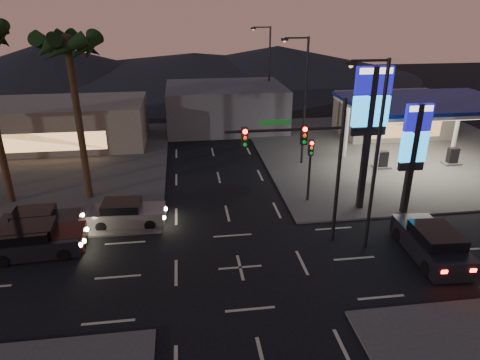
{
  "coord_description": "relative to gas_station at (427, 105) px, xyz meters",
  "views": [
    {
      "loc": [
        -2.46,
        -17.96,
        12.39
      ],
      "look_at": [
        0.57,
        4.21,
        3.0
      ],
      "focal_mm": 32.0,
      "sensor_mm": 36.0,
      "label": 1
    }
  ],
  "objects": [
    {
      "name": "ground",
      "position": [
        -16.0,
        -12.0,
        -5.08
      ],
      "size": [
        140.0,
        140.0,
        0.0
      ],
      "primitive_type": "plane",
      "color": "black",
      "rests_on": "ground"
    },
    {
      "name": "corner_lot_ne",
      "position": [
        0.0,
        4.0,
        -5.02
      ],
      "size": [
        24.0,
        24.0,
        0.12
      ],
      "primitive_type": "cube",
      "color": "#47443F",
      "rests_on": "ground"
    },
    {
      "name": "corner_lot_nw",
      "position": [
        -32.0,
        4.0,
        -5.02
      ],
      "size": [
        24.0,
        24.0,
        0.12
      ],
      "primitive_type": "cube",
      "color": "#47443F",
      "rests_on": "ground"
    },
    {
      "name": "gas_station",
      "position": [
        0.0,
        0.0,
        0.0
      ],
      "size": [
        12.2,
        8.2,
        5.47
      ],
      "color": "silver",
      "rests_on": "ground"
    },
    {
      "name": "convenience_store",
      "position": [
        2.0,
        9.0,
        -3.08
      ],
      "size": [
        10.0,
        6.0,
        4.0
      ],
      "primitive_type": "cube",
      "color": "#726B5B",
      "rests_on": "ground"
    },
    {
      "name": "pylon_sign_tall",
      "position": [
        -7.5,
        -6.5,
        1.31
      ],
      "size": [
        2.2,
        0.35,
        9.0
      ],
      "color": "black",
      "rests_on": "ground"
    },
    {
      "name": "pylon_sign_short",
      "position": [
        -5.0,
        -7.5,
        -0.42
      ],
      "size": [
        1.6,
        0.35,
        7.0
      ],
      "color": "black",
      "rests_on": "ground"
    },
    {
      "name": "traffic_signal_mast",
      "position": [
        -12.24,
        -10.01,
        0.15
      ],
      "size": [
        6.1,
        0.39,
        8.0
      ],
      "color": "black",
      "rests_on": "ground"
    },
    {
      "name": "pedestal_signal",
      "position": [
        -10.5,
        -5.02,
        -2.16
      ],
      "size": [
        0.32,
        0.39,
        4.3
      ],
      "color": "black",
      "rests_on": "ground"
    },
    {
      "name": "streetlight_near",
      "position": [
        -9.21,
        -11.0,
        0.64
      ],
      "size": [
        2.14,
        0.25,
        10.0
      ],
      "color": "black",
      "rests_on": "ground"
    },
    {
      "name": "streetlight_mid",
      "position": [
        -9.21,
        2.0,
        0.64
      ],
      "size": [
        2.14,
        0.25,
        10.0
      ],
      "color": "black",
      "rests_on": "ground"
    },
    {
      "name": "streetlight_far",
      "position": [
        -9.21,
        16.0,
        0.64
      ],
      "size": [
        2.14,
        0.25,
        10.0
      ],
      "color": "black",
      "rests_on": "ground"
    },
    {
      "name": "palm_a",
      "position": [
        -25.0,
        -2.5,
        4.35
      ],
      "size": [
        4.41,
        4.41,
        10.86
      ],
      "color": "black",
      "rests_on": "ground"
    },
    {
      "name": "building_far_west",
      "position": [
        -30.0,
        10.0,
        -3.08
      ],
      "size": [
        16.0,
        8.0,
        4.0
      ],
      "primitive_type": "cube",
      "color": "#726B5B",
      "rests_on": "ground"
    },
    {
      "name": "building_far_mid",
      "position": [
        -14.0,
        14.0,
        -2.88
      ],
      "size": [
        12.0,
        9.0,
        4.4
      ],
      "primitive_type": "cube",
      "color": "#4C4C51",
      "rests_on": "ground"
    },
    {
      "name": "hill_left",
      "position": [
        -41.0,
        48.0,
        -2.08
      ],
      "size": [
        40.0,
        40.0,
        6.0
      ],
      "primitive_type": "cone",
      "color": "black",
      "rests_on": "ground"
    },
    {
      "name": "hill_right",
      "position": [
        -1.0,
        48.0,
        -2.58
      ],
      "size": [
        50.0,
        50.0,
        5.0
      ],
      "primitive_type": "cone",
      "color": "black",
      "rests_on": "ground"
    },
    {
      "name": "hill_center",
      "position": [
        -16.0,
        48.0,
        -3.08
      ],
      "size": [
        60.0,
        60.0,
        4.0
      ],
      "primitive_type": "cone",
      "color": "black",
      "rests_on": "ground"
    },
    {
      "name": "car_lane_a_front",
      "position": [
        -26.53,
        -9.31,
        -4.37
      ],
      "size": [
        4.83,
        2.28,
        1.54
      ],
      "color": "black",
      "rests_on": "ground"
    },
    {
      "name": "car_lane_a_mid",
      "position": [
        -26.46,
        -8.94,
        -4.36
      ],
      "size": [
        4.9,
        2.31,
        1.56
      ],
      "color": "black",
      "rests_on": "ground"
    },
    {
      "name": "car_lane_b_front",
      "position": [
        -22.11,
        -6.52,
        -4.4
      ],
      "size": [
        4.61,
        2.13,
        1.47
      ],
      "color": "slate",
      "rests_on": "ground"
    },
    {
      "name": "car_lane_b_mid",
      "position": [
        -26.92,
        -6.96,
        -4.4
      ],
      "size": [
        4.58,
        2.11,
        1.46
      ],
      "color": "black",
      "rests_on": "ground"
    },
    {
      "name": "suv_station",
      "position": [
        -6.0,
        -12.36,
        -4.28
      ],
      "size": [
        2.48,
        5.29,
        1.72
      ],
      "color": "black",
      "rests_on": "ground"
    }
  ]
}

